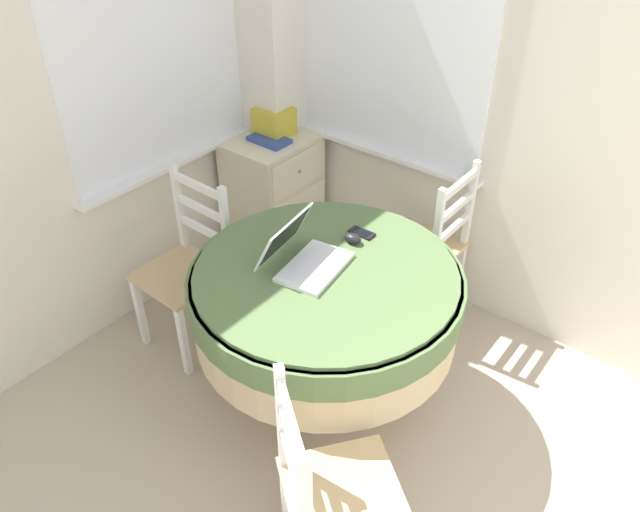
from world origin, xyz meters
The scene contains 11 objects.
corner_room_shell centered at (1.17, 2.01, 1.28)m, with size 4.26×5.04×2.55m.
round_dining_table centered at (0.94, 1.94, 0.62)m, with size 1.15×1.15×0.76m.
laptop centered at (0.91, 2.03, 0.81)m, with size 0.36×0.34×0.20m.
computer_mouse centered at (1.17, 1.97, 0.79)m, with size 0.05×0.08×0.04m.
cell_phone centered at (1.25, 1.98, 0.77)m, with size 0.06×0.12×0.01m.
dining_chair_near_back_window centered at (0.85, 2.74, 0.44)m, with size 0.40×0.40×0.92m.
dining_chair_near_right_window centered at (1.75, 1.90, 0.44)m, with size 0.40×0.39×0.92m.
dining_chair_camera_near centered at (0.30, 1.42, 0.44)m, with size 0.55×0.55×0.92m.
corner_cabinet centered at (1.71, 2.94, 0.39)m, with size 0.52×0.43×0.78m.
storage_box centered at (1.76, 2.96, 0.85)m, with size 0.18×0.20×0.16m.
book_on_cabinet centered at (1.67, 2.91, 0.79)m, with size 0.14×0.23×0.02m.
Camera 1 is at (-0.67, 0.69, 2.32)m, focal length 35.00 mm.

